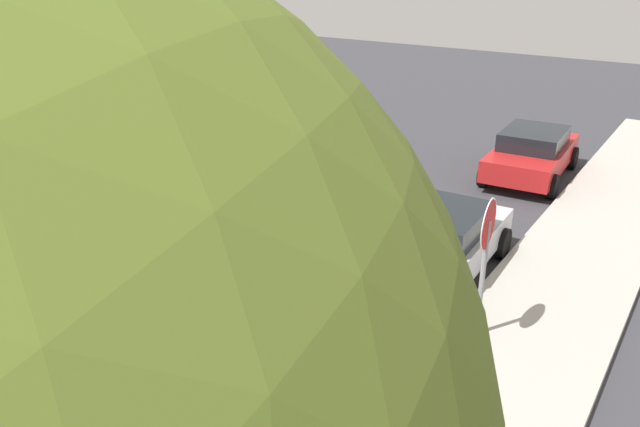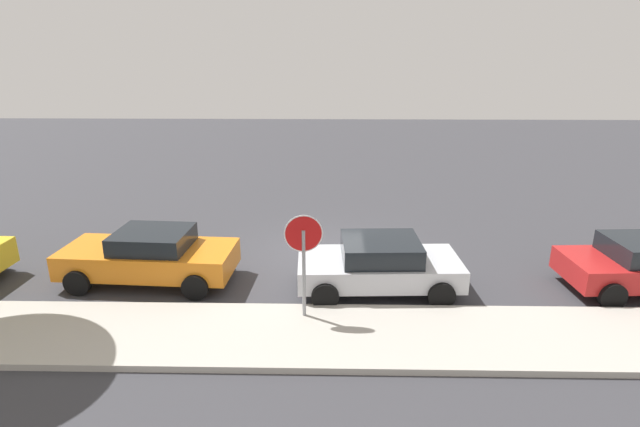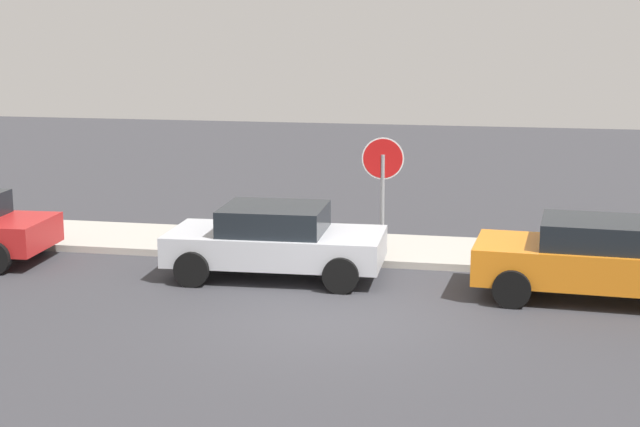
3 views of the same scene
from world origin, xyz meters
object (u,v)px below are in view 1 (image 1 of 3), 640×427
(parked_car_orange, at_px, (212,400))
(stop_sign, at_px, (486,246))
(parked_car_silver, at_px, (436,240))
(parked_car_red, at_px, (532,153))

(parked_car_orange, bearing_deg, stop_sign, 154.60)
(parked_car_silver, xyz_separation_m, parked_car_orange, (5.80, -0.38, 0.02))
(stop_sign, xyz_separation_m, parked_car_orange, (4.04, -1.92, -1.00))
(parked_car_silver, relative_size, parked_car_red, 0.98)
(parked_car_silver, relative_size, parked_car_orange, 0.91)
(parked_car_orange, xyz_separation_m, parked_car_red, (-12.41, 0.27, -0.01))
(stop_sign, height_order, parked_car_orange, stop_sign)
(parked_car_silver, distance_m, parked_car_orange, 5.82)
(stop_sign, distance_m, parked_car_silver, 2.55)
(parked_car_silver, height_order, parked_car_red, parked_car_red)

